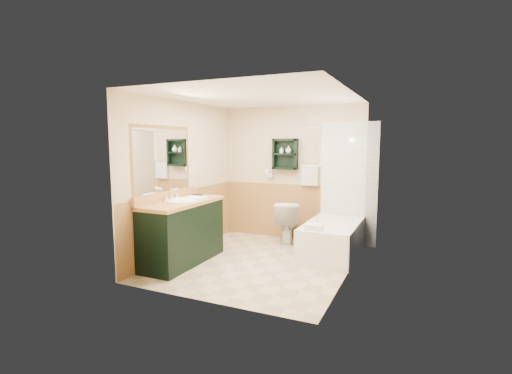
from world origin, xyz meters
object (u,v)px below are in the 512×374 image
object	(u,v)px
hair_dryer	(270,173)
soap_bottle_a	(282,152)
wall_shelf	(285,154)
bathtub	(333,239)
vanity	(183,232)
soap_bottle_b	(289,150)
vanity_book	(191,189)
toilet	(286,222)

from	to	relation	value
hair_dryer	soap_bottle_a	size ratio (longest dim) A/B	2.07
wall_shelf	bathtub	size ratio (longest dim) A/B	0.37
vanity	soap_bottle_b	bearing A→B (deg)	62.92
vanity_book	bathtub	bearing A→B (deg)	2.54
bathtub	soap_bottle_b	bearing A→B (deg)	147.65
bathtub	vanity_book	world-z (taller)	vanity_book
soap_bottle_b	vanity_book	bearing A→B (deg)	-128.59
vanity_book	soap_bottle_b	size ratio (longest dim) A/B	1.65
hair_dryer	soap_bottle_a	distance (m)	0.46
hair_dryer	soap_bottle_b	world-z (taller)	soap_bottle_b
vanity	toilet	world-z (taller)	vanity
bathtub	vanity_book	size ratio (longest dim) A/B	6.69
hair_dryer	soap_bottle_a	world-z (taller)	soap_bottle_a
toilet	soap_bottle_b	world-z (taller)	soap_bottle_b
hair_dryer	vanity_book	size ratio (longest dim) A/B	1.07
bathtub	toilet	world-z (taller)	toilet
wall_shelf	bathtub	bearing A→B (deg)	-30.86
hair_dryer	bathtub	xyz separation A→B (m)	(1.33, -0.64, -0.94)
vanity_book	soap_bottle_a	size ratio (longest dim) A/B	1.93
toilet	soap_bottle_b	bearing A→B (deg)	-95.15
vanity_book	hair_dryer	bearing A→B (deg)	43.65
hair_dryer	bathtub	bearing A→B (deg)	-25.69
bathtub	soap_bottle_b	world-z (taller)	soap_bottle_b
vanity_book	soap_bottle_a	distance (m)	1.82
vanity	bathtub	xyz separation A→B (m)	(1.92, 1.27, -0.20)
vanity	soap_bottle_a	size ratio (longest dim) A/B	12.48
bathtub	soap_bottle_a	size ratio (longest dim) A/B	12.91
vanity	toilet	distance (m)	1.93
wall_shelf	soap_bottle_b	bearing A→B (deg)	-4.33
hair_dryer	vanity_book	world-z (taller)	hair_dryer
vanity	soap_bottle_b	size ratio (longest dim) A/B	10.68
wall_shelf	soap_bottle_a	xyz separation A→B (m)	(-0.06, -0.01, 0.04)
vanity	vanity_book	bearing A→B (deg)	109.42
soap_bottle_a	soap_bottle_b	distance (m)	0.13
wall_shelf	soap_bottle_b	size ratio (longest dim) A/B	4.05
toilet	vanity_book	xyz separation A→B (m)	(-1.18, -1.17, 0.66)
hair_dryer	soap_bottle_b	xyz separation A→B (m)	(0.37, -0.03, 0.42)
vanity	wall_shelf	bearing A→B (deg)	64.59
toilet	bathtub	bearing A→B (deg)	138.84
hair_dryer	toilet	world-z (taller)	hair_dryer
wall_shelf	hair_dryer	bearing A→B (deg)	175.24
vanity	toilet	bearing A→B (deg)	58.19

